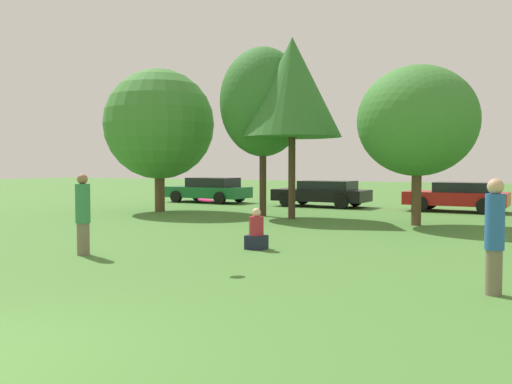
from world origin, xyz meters
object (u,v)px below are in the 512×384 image
at_px(person_catcher, 495,234).
at_px(bystander_sitting, 256,233).
at_px(frisbee, 205,200).
at_px(tree_2, 292,88).
at_px(tree_3, 417,121).
at_px(parked_car_black, 323,193).
at_px(tree_1, 263,102).
at_px(tree_0, 159,124).
at_px(parked_car_red, 458,196).
at_px(person_thrower, 83,214).
at_px(parked_car_green, 209,190).

bearing_deg(person_catcher, bystander_sitting, -25.02).
height_order(frisbee, bystander_sitting, frisbee).
bearing_deg(tree_2, tree_3, -2.13).
xyz_separation_m(frisbee, parked_car_black, (-3.44, 15.62, -0.65)).
relative_size(tree_1, parked_car_black, 1.44).
xyz_separation_m(tree_0, tree_1, (4.78, 0.10, 0.68)).
bearing_deg(tree_2, parked_car_red, 50.38).
distance_m(bystander_sitting, parked_car_red, 13.31).
bearing_deg(tree_2, person_catcher, -51.93).
height_order(tree_0, tree_3, tree_0).
xyz_separation_m(frisbee, bystander_sitting, (-0.27, 2.62, -0.92)).
relative_size(person_thrower, tree_0, 0.30).
height_order(frisbee, tree_1, tree_1).
xyz_separation_m(frisbee, tree_3, (2.02, 9.49, 2.06)).
distance_m(person_catcher, parked_car_black, 17.57).
bearing_deg(person_catcher, parked_car_green, -46.83).
distance_m(frisbee, parked_car_red, 15.84).
bearing_deg(person_catcher, tree_3, -72.60).
relative_size(person_thrower, parked_car_green, 0.40).
height_order(bystander_sitting, parked_car_green, parked_car_green).
bearing_deg(tree_3, parked_car_black, 131.69).
bearing_deg(frisbee, parked_car_black, 102.43).
relative_size(tree_0, parked_car_black, 1.33).
relative_size(person_catcher, frisbee, 6.21).
distance_m(tree_0, parked_car_green, 6.49).
height_order(tree_1, parked_car_green, tree_1).
bearing_deg(tree_3, person_catcher, -72.33).
xyz_separation_m(frisbee, tree_2, (-2.43, 9.65, 3.42)).
relative_size(person_catcher, parked_car_black, 0.39).
height_order(frisbee, tree_3, tree_3).
relative_size(tree_0, tree_1, 0.93).
relative_size(bystander_sitting, parked_car_green, 0.22).
distance_m(tree_1, tree_3, 5.98).
relative_size(person_thrower, parked_car_black, 0.40).
bearing_deg(person_catcher, tree_2, -52.20).
relative_size(frisbee, tree_3, 0.05).
height_order(bystander_sitting, tree_1, tree_1).
height_order(frisbee, tree_2, tree_2).
height_order(person_thrower, frisbee, person_thrower).
bearing_deg(parked_car_green, person_catcher, 135.91).
bearing_deg(parked_car_green, frisbee, 124.19).
height_order(person_thrower, tree_2, tree_2).
bearing_deg(parked_car_green, tree_3, 154.50).
distance_m(person_thrower, person_catcher, 8.21).
bearing_deg(tree_2, person_thrower, -94.84).
height_order(person_catcher, parked_car_red, person_catcher).
distance_m(tree_0, tree_1, 4.83).
height_order(frisbee, tree_0, tree_0).
distance_m(tree_1, tree_2, 1.56).
xyz_separation_m(bystander_sitting, parked_car_green, (-9.45, 13.10, 0.28)).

